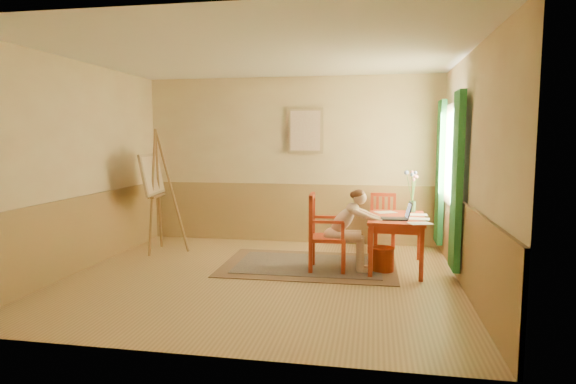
% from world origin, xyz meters
% --- Properties ---
extents(room, '(5.04, 4.54, 2.84)m').
position_xyz_m(room, '(0.00, 0.00, 1.40)').
color(room, tan).
rests_on(room, ground).
extents(wainscot, '(5.00, 4.50, 1.00)m').
position_xyz_m(wainscot, '(0.00, 0.80, 0.50)').
color(wainscot, '#A38452').
rests_on(wainscot, room).
extents(window, '(0.12, 2.01, 2.20)m').
position_xyz_m(window, '(2.42, 1.10, 1.35)').
color(window, white).
rests_on(window, room).
extents(wall_portrait, '(0.60, 0.05, 0.76)m').
position_xyz_m(wall_portrait, '(0.25, 2.20, 1.90)').
color(wall_portrait, '#9D845C').
rests_on(wall_portrait, room).
extents(rug, '(2.42, 1.63, 0.02)m').
position_xyz_m(rug, '(0.52, 0.70, 0.01)').
color(rug, '#8C7251').
rests_on(rug, room).
extents(table, '(0.79, 1.24, 0.72)m').
position_xyz_m(table, '(1.72, 0.78, 0.63)').
color(table, '#B83C1D').
rests_on(table, room).
extents(chair_left, '(0.50, 0.48, 1.04)m').
position_xyz_m(chair_left, '(0.75, 0.50, 0.52)').
color(chair_left, '#B83C1D').
rests_on(chair_left, room).
extents(chair_back, '(0.43, 0.45, 0.91)m').
position_xyz_m(chair_back, '(1.54, 1.81, 0.45)').
color(chair_back, '#B83C1D').
rests_on(chair_back, room).
extents(figure, '(0.82, 0.36, 1.11)m').
position_xyz_m(figure, '(1.07, 0.51, 0.61)').
color(figure, beige).
rests_on(figure, room).
extents(laptop, '(0.40, 0.26, 0.23)m').
position_xyz_m(laptop, '(1.73, 0.53, 0.77)').
color(laptop, '#1E2338').
rests_on(laptop, table).
extents(papers, '(0.74, 1.15, 0.00)m').
position_xyz_m(papers, '(1.88, 0.74, 0.72)').
color(papers, white).
rests_on(papers, table).
extents(vase, '(0.21, 0.31, 0.61)m').
position_xyz_m(vase, '(1.94, 1.23, 1.00)').
color(vase, '#3F724C').
rests_on(vase, table).
extents(wastebasket, '(0.40, 0.40, 0.33)m').
position_xyz_m(wastebasket, '(1.53, 0.58, 0.16)').
color(wastebasket, '#AA320F').
rests_on(wastebasket, room).
extents(easel, '(0.69, 0.86, 1.93)m').
position_xyz_m(easel, '(-1.97, 1.14, 1.14)').
color(easel, olive).
rests_on(easel, room).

